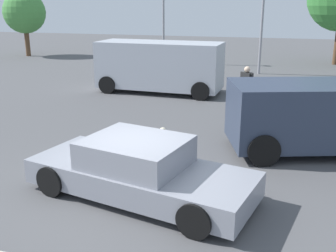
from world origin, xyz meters
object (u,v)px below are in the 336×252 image
(suv_dark, at_px, (320,114))
(pedestrian, at_px, (246,84))
(sedan_foreground, at_px, (139,170))
(dog, at_px, (168,134))
(van_white, at_px, (159,65))

(suv_dark, xyz_separation_m, pedestrian, (-2.24, 3.80, -0.06))
(pedestrian, bearing_deg, sedan_foreground, -157.54)
(suv_dark, distance_m, pedestrian, 4.41)
(sedan_foreground, distance_m, dog, 3.23)
(dog, xyz_separation_m, suv_dark, (3.94, 0.52, 0.74))
(van_white, bearing_deg, suv_dark, 138.51)
(dog, xyz_separation_m, pedestrian, (1.70, 4.32, 0.69))
(pedestrian, bearing_deg, van_white, 95.49)
(suv_dark, bearing_deg, dog, -10.87)
(sedan_foreground, height_order, pedestrian, pedestrian)
(van_white, bearing_deg, pedestrian, 154.46)
(sedan_foreground, height_order, dog, sedan_foreground)
(dog, bearing_deg, pedestrian, -85.24)
(dog, height_order, suv_dark, suv_dark)
(dog, relative_size, suv_dark, 0.13)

